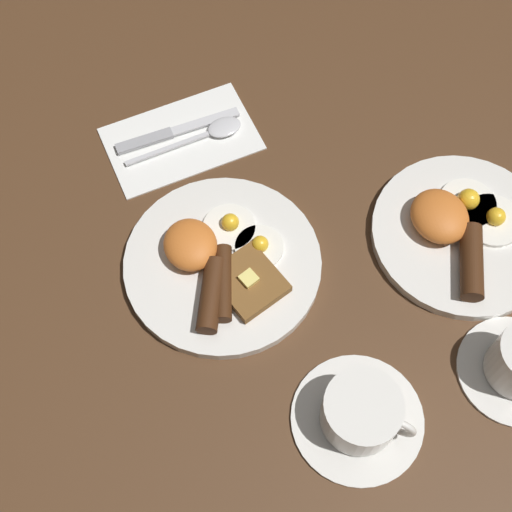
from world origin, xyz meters
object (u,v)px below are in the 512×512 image
object	(u,v)px
teacup_near	(361,414)
knife	(171,133)
spoon	(213,131)
breakfast_plate_near	(221,263)
breakfast_plate_far	(461,231)

from	to	relation	value
teacup_near	knife	world-z (taller)	teacup_near
teacup_near	spoon	bearing A→B (deg)	-177.94
breakfast_plate_near	teacup_near	bearing A→B (deg)	17.88
breakfast_plate_near	spoon	world-z (taller)	breakfast_plate_near
breakfast_plate_near	breakfast_plate_far	world-z (taller)	breakfast_plate_far
breakfast_plate_far	teacup_near	size ratio (longest dim) A/B	1.54
breakfast_plate_near	breakfast_plate_far	xyz separation A→B (m)	(0.07, 0.32, 0.00)
knife	spoon	bearing A→B (deg)	-20.90
breakfast_plate_far	knife	distance (m)	0.43
breakfast_plate_near	spoon	xyz separation A→B (m)	(-0.21, 0.06, -0.01)
teacup_near	spoon	world-z (taller)	teacup_near
spoon	knife	bearing A→B (deg)	156.29
breakfast_plate_near	knife	world-z (taller)	breakfast_plate_near
breakfast_plate_far	spoon	world-z (taller)	breakfast_plate_far
spoon	breakfast_plate_far	bearing A→B (deg)	-50.98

